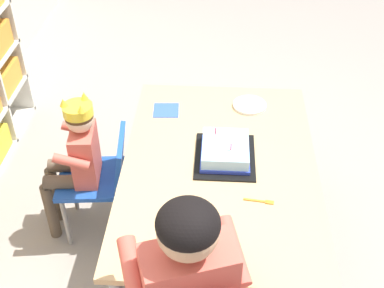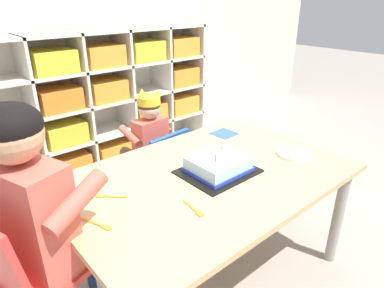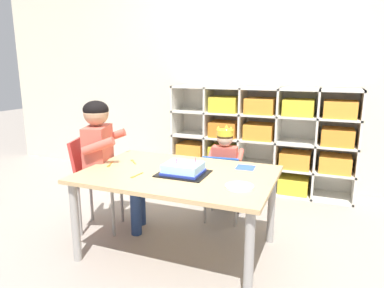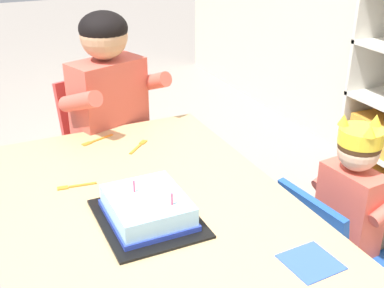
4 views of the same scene
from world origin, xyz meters
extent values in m
plane|color=gray|center=(0.00, 0.00, 0.00)|extent=(16.00, 16.00, 0.00)
cube|color=beige|center=(0.00, 1.73, 1.49)|extent=(6.45, 0.10, 2.99)
cube|color=silver|center=(0.27, 1.66, 0.54)|extent=(1.91, 0.01, 1.09)
cube|color=silver|center=(-0.67, 1.50, 0.54)|extent=(0.02, 0.34, 1.09)
cube|color=silver|center=(-0.30, 1.50, 0.54)|extent=(0.02, 0.34, 1.09)
cube|color=silver|center=(0.08, 1.50, 0.54)|extent=(0.02, 0.34, 1.09)
cube|color=silver|center=(0.46, 1.50, 0.54)|extent=(0.02, 0.34, 1.09)
cube|color=silver|center=(0.84, 1.50, 0.54)|extent=(0.02, 0.34, 1.09)
cube|color=silver|center=(1.21, 1.50, 0.54)|extent=(0.02, 0.34, 1.09)
cube|color=silver|center=(0.27, 1.50, 0.01)|extent=(1.91, 0.34, 0.02)
cube|color=silver|center=(0.27, 1.50, 0.28)|extent=(1.91, 0.34, 0.02)
cube|color=silver|center=(0.27, 1.50, 0.54)|extent=(1.91, 0.34, 0.02)
cube|color=silver|center=(0.27, 1.50, 0.81)|extent=(1.91, 0.34, 0.02)
cube|color=silver|center=(0.27, 1.50, 1.08)|extent=(1.91, 0.34, 0.02)
cube|color=orange|center=(-0.49, 1.48, 0.10)|extent=(0.29, 0.27, 0.16)
cube|color=orange|center=(-0.11, 1.48, 0.10)|extent=(0.29, 0.27, 0.16)
cube|color=orange|center=(0.27, 1.48, 0.10)|extent=(0.29, 0.27, 0.16)
cube|color=yellow|center=(0.65, 1.48, 0.10)|extent=(0.29, 0.27, 0.16)
cube|color=orange|center=(-0.49, 1.48, 0.37)|extent=(0.29, 0.27, 0.16)
cube|color=yellow|center=(-0.11, 1.48, 0.37)|extent=(0.29, 0.27, 0.16)
cube|color=orange|center=(0.65, 1.48, 0.37)|extent=(0.29, 0.27, 0.16)
cube|color=orange|center=(1.02, 1.48, 0.37)|extent=(0.29, 0.27, 0.16)
cube|color=orange|center=(-0.11, 1.48, 0.64)|extent=(0.29, 0.27, 0.16)
cube|color=orange|center=(0.27, 1.48, 0.64)|extent=(0.29, 0.27, 0.16)
cube|color=orange|center=(1.02, 1.48, 0.64)|extent=(0.29, 0.27, 0.16)
cube|color=yellow|center=(-0.11, 1.48, 0.90)|extent=(0.29, 0.27, 0.16)
cube|color=orange|center=(0.27, 1.48, 0.90)|extent=(0.29, 0.27, 0.16)
cube|color=yellow|center=(0.65, 1.48, 0.90)|extent=(0.29, 0.27, 0.16)
cube|color=orange|center=(1.02, 1.48, 0.90)|extent=(0.29, 0.27, 0.16)
cube|color=tan|center=(0.00, 0.00, 0.58)|extent=(1.30, 0.87, 0.03)
cylinder|color=#9E9993|center=(-0.59, -0.37, 0.28)|extent=(0.05, 0.05, 0.56)
cylinder|color=#9E9993|center=(0.59, -0.37, 0.28)|extent=(0.05, 0.05, 0.56)
cylinder|color=#9E9993|center=(-0.59, 0.37, 0.28)|extent=(0.05, 0.05, 0.56)
cylinder|color=#9E9993|center=(0.59, 0.37, 0.28)|extent=(0.05, 0.05, 0.56)
cube|color=#1E4CA8|center=(0.14, 0.64, 0.34)|extent=(0.35, 0.36, 0.03)
cube|color=#1E4CA8|center=(0.15, 0.49, 0.47)|extent=(0.30, 0.08, 0.24)
cylinder|color=gray|center=(0.26, 0.79, 0.16)|extent=(0.02, 0.02, 0.33)
cylinder|color=gray|center=(0.00, 0.77, 0.16)|extent=(0.02, 0.02, 0.33)
cylinder|color=gray|center=(0.28, 0.52, 0.16)|extent=(0.02, 0.02, 0.33)
cylinder|color=gray|center=(0.02, 0.50, 0.16)|extent=(0.02, 0.02, 0.33)
cube|color=#D15647|center=(0.14, 0.65, 0.49)|extent=(0.22, 0.13, 0.29)
sphere|color=#DBB293|center=(0.14, 0.65, 0.71)|extent=(0.13, 0.13, 0.13)
ellipsoid|color=#472D19|center=(0.14, 0.65, 0.73)|extent=(0.14, 0.14, 0.10)
cylinder|color=yellow|center=(0.14, 0.65, 0.76)|extent=(0.14, 0.14, 0.05)
cone|color=yellow|center=(0.13, 0.71, 0.80)|extent=(0.04, 0.04, 0.04)
cone|color=yellow|center=(0.20, 0.63, 0.80)|extent=(0.04, 0.04, 0.04)
cone|color=yellow|center=(0.09, 0.62, 0.80)|extent=(0.04, 0.04, 0.04)
cylinder|color=brown|center=(0.19, 0.76, 0.38)|extent=(0.09, 0.22, 0.07)
cylinder|color=brown|center=(0.07, 0.75, 0.38)|extent=(0.09, 0.22, 0.07)
cylinder|color=brown|center=(0.18, 0.87, 0.17)|extent=(0.06, 0.06, 0.35)
cylinder|color=brown|center=(0.06, 0.86, 0.17)|extent=(0.06, 0.06, 0.35)
cylinder|color=#D15647|center=(0.26, 0.71, 0.56)|extent=(0.06, 0.18, 0.10)
cylinder|color=#D15647|center=(0.01, 0.68, 0.56)|extent=(0.06, 0.18, 0.10)
cube|color=red|center=(-0.72, 0.09, 0.42)|extent=(0.41, 0.41, 0.03)
cube|color=red|center=(-0.87, 0.04, 0.59)|extent=(0.16, 0.31, 0.31)
cylinder|color=gray|center=(-0.56, 0.01, 0.21)|extent=(0.02, 0.02, 0.41)
cylinder|color=gray|center=(-0.64, 0.26, 0.21)|extent=(0.02, 0.02, 0.41)
cylinder|color=gray|center=(-0.81, -0.08, 0.21)|extent=(0.02, 0.02, 0.41)
cylinder|color=gray|center=(-0.89, 0.18, 0.21)|extent=(0.02, 0.02, 0.41)
cube|color=#D15647|center=(-0.72, 0.09, 0.64)|extent=(0.25, 0.34, 0.42)
sphere|color=tan|center=(-0.72, 0.09, 0.95)|extent=(0.19, 0.19, 0.19)
ellipsoid|color=black|center=(-0.72, 0.09, 0.98)|extent=(0.19, 0.19, 0.14)
cylinder|color=navy|center=(-0.55, 0.06, 0.46)|extent=(0.32, 0.19, 0.10)
cylinder|color=navy|center=(-0.61, 0.23, 0.46)|extent=(0.32, 0.19, 0.10)
cylinder|color=navy|center=(-0.41, 0.10, 0.22)|extent=(0.08, 0.08, 0.43)
cylinder|color=navy|center=(-0.47, 0.27, 0.22)|extent=(0.08, 0.08, 0.43)
cylinder|color=#D15647|center=(-0.61, -0.05, 0.73)|extent=(0.25, 0.14, 0.14)
cylinder|color=#D15647|center=(-0.72, 0.27, 0.73)|extent=(0.25, 0.14, 0.14)
cube|color=black|center=(0.05, -0.02, 0.59)|extent=(0.33, 0.27, 0.01)
cube|color=#9ED1EF|center=(0.05, -0.02, 0.63)|extent=(0.24, 0.21, 0.07)
cube|color=#283DB2|center=(0.05, -0.02, 0.61)|extent=(0.26, 0.22, 0.02)
cylinder|color=#E54C66|center=(0.12, 0.02, 0.68)|extent=(0.01, 0.01, 0.04)
cylinder|color=#E54C66|center=(0.01, -0.05, 0.68)|extent=(0.01, 0.01, 0.04)
cylinder|color=white|center=(0.47, -0.15, 0.60)|extent=(0.17, 0.17, 0.01)
cube|color=#3356B7|center=(0.41, 0.28, 0.59)|extent=(0.14, 0.14, 0.00)
cube|color=orange|center=(-0.55, 0.01, 0.59)|extent=(0.05, 0.10, 0.00)
cube|color=orange|center=(-0.53, -0.06, 0.59)|extent=(0.03, 0.04, 0.00)
cube|color=orange|center=(-0.22, -0.15, 0.59)|extent=(0.02, 0.09, 0.00)
cube|color=orange|center=(-0.23, -0.21, 0.59)|extent=(0.02, 0.04, 0.00)
cube|color=orange|center=(-0.41, 0.10, 0.59)|extent=(0.07, 0.07, 0.00)
cube|color=orange|center=(-0.45, 0.14, 0.59)|extent=(0.04, 0.04, 0.00)
camera|label=1|loc=(-1.73, 0.02, 2.07)|focal=47.50mm
camera|label=2|loc=(-0.93, -0.97, 1.33)|focal=31.54mm
camera|label=3|loc=(0.94, -2.08, 1.30)|focal=32.43mm
camera|label=4|loc=(1.19, -0.41, 1.39)|focal=46.33mm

